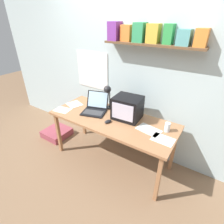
# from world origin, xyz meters

# --- Properties ---
(ground_plane) EXTENTS (12.00, 12.00, 0.00)m
(ground_plane) POSITION_xyz_m (0.00, 0.00, 0.00)
(ground_plane) COLOR #836348
(back_wall) EXTENTS (5.60, 0.24, 2.60)m
(back_wall) POSITION_xyz_m (0.01, 0.48, 1.32)
(back_wall) COLOR silver
(back_wall) RESTS_ON ground_plane
(corner_desk) EXTENTS (1.77, 0.72, 0.74)m
(corner_desk) POSITION_xyz_m (0.00, 0.00, 0.68)
(corner_desk) COLOR #A77149
(corner_desk) RESTS_ON ground_plane
(crt_monitor) EXTENTS (0.38, 0.34, 0.31)m
(crt_monitor) POSITION_xyz_m (0.16, 0.13, 0.90)
(crt_monitor) COLOR black
(crt_monitor) RESTS_ON corner_desk
(laptop) EXTENTS (0.42, 0.44, 0.26)m
(laptop) POSITION_xyz_m (-0.33, 0.06, 0.81)
(laptop) COLOR black
(laptop) RESTS_ON corner_desk
(desk_lamp) EXTENTS (0.11, 0.17, 0.38)m
(desk_lamp) POSITION_xyz_m (-0.20, 0.19, 1.02)
(desk_lamp) COLOR #232326
(desk_lamp) RESTS_ON corner_desk
(juice_glass) EXTENTS (0.07, 0.07, 0.12)m
(juice_glass) POSITION_xyz_m (0.73, 0.11, 0.79)
(juice_glass) COLOR white
(juice_glass) RESTS_ON corner_desk
(computer_mouse) EXTENTS (0.09, 0.12, 0.03)m
(computer_mouse) POSITION_xyz_m (0.02, -0.12, 0.76)
(computer_mouse) COLOR black
(computer_mouse) RESTS_ON corner_desk
(loose_paper_near_monitor) EXTENTS (0.26, 0.21, 0.00)m
(loose_paper_near_monitor) POSITION_xyz_m (-0.76, -0.20, 0.74)
(loose_paper_near_monitor) COLOR white
(loose_paper_near_monitor) RESTS_ON corner_desk
(loose_paper_near_laptop) EXTENTS (0.32, 0.23, 0.00)m
(loose_paper_near_laptop) POSITION_xyz_m (0.53, 0.02, 0.74)
(loose_paper_near_laptop) COLOR silver
(loose_paper_near_laptop) RESTS_ON corner_desk
(printed_handout) EXTENTS (0.26, 0.19, 0.00)m
(printed_handout) POSITION_xyz_m (0.75, -0.08, 0.74)
(printed_handout) COLOR white
(printed_handout) RESTS_ON corner_desk
(open_notebook) EXTENTS (0.28, 0.27, 0.00)m
(open_notebook) POSITION_xyz_m (-0.74, 0.04, 0.74)
(open_notebook) COLOR silver
(open_notebook) RESTS_ON corner_desk
(floor_cushion) EXTENTS (0.43, 0.43, 0.12)m
(floor_cushion) POSITION_xyz_m (-1.20, -0.05, 0.06)
(floor_cushion) COLOR #9B4250
(floor_cushion) RESTS_ON ground_plane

